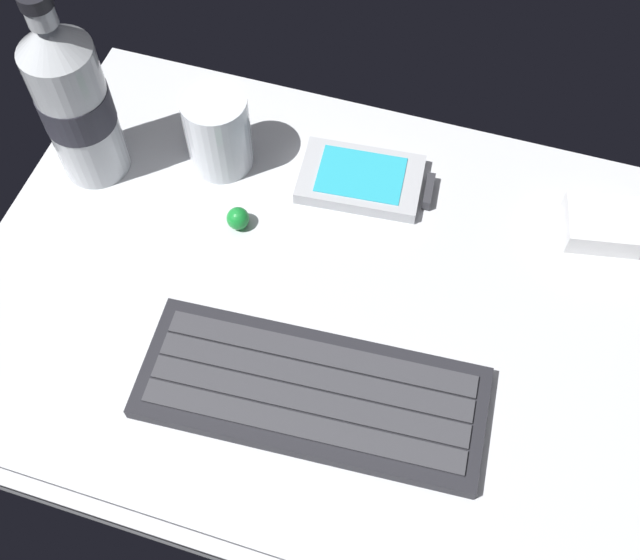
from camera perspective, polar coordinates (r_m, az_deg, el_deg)
name	(u,v)px	position (r cm, az deg, el deg)	size (l,w,h in cm)	color
ground_plane	(319,304)	(70.02, -0.06, -1.83)	(64.00, 48.00, 2.80)	silver
keyboard	(312,392)	(64.31, -0.63, -8.42)	(29.64, 12.81, 1.70)	#232328
handheld_device	(366,180)	(75.99, 3.47, 7.46)	(13.25, 8.61, 1.50)	#B7BABF
juice_cup	(218,134)	(76.13, -7.62, 10.80)	(6.40, 6.40, 8.50)	silver
water_bottle	(74,101)	(74.84, -17.96, 12.66)	(6.73, 6.73, 20.80)	silver
charger_block	(603,225)	(76.88, 20.41, 3.89)	(7.00, 5.60, 2.40)	white
trackball_mouse	(238,218)	(73.04, -6.17, 4.61)	(2.20, 2.20, 2.20)	#198C33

